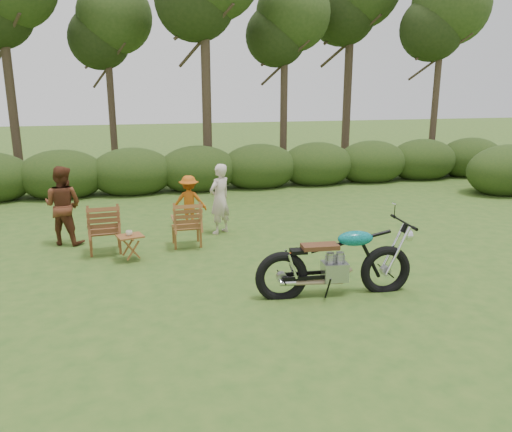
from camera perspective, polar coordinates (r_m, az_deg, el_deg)
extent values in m
plane|color=#2F511B|center=(7.48, 4.19, -10.15)|extent=(80.00, 80.00, 0.00)
cylinder|color=#3B2C20|center=(17.81, -26.46, 14.54)|extent=(0.28, 0.28, 7.20)
cylinder|color=#3B2C20|center=(18.61, -16.32, 13.97)|extent=(0.24, 0.24, 6.30)
sphere|color=#294018|center=(18.72, -16.76, 19.96)|extent=(2.52, 2.52, 2.52)
cylinder|color=#3B2C20|center=(16.66, -5.77, 16.80)|extent=(0.30, 0.30, 7.65)
cylinder|color=#3B2C20|center=(18.45, 3.23, 14.78)|extent=(0.26, 0.26, 6.48)
sphere|color=#294018|center=(18.57, 3.32, 21.02)|extent=(2.59, 2.59, 2.59)
cylinder|color=#3B2C20|center=(20.61, 10.53, 16.53)|extent=(0.32, 0.32, 7.92)
cylinder|color=#3B2C20|center=(19.93, 20.00, 14.46)|extent=(0.24, 0.24, 6.84)
sphere|color=#294018|center=(20.08, 20.55, 20.52)|extent=(2.74, 2.74, 2.74)
ellipsoid|color=#203914|center=(15.70, -21.28, 4.34)|extent=(2.52, 1.68, 1.51)
ellipsoid|color=#203914|center=(15.61, -13.96, 4.84)|extent=(2.52, 1.68, 1.51)
ellipsoid|color=#203914|center=(15.78, -6.66, 5.27)|extent=(2.52, 1.68, 1.51)
ellipsoid|color=#203914|center=(16.19, 0.38, 5.59)|extent=(2.52, 1.68, 1.51)
ellipsoid|color=#203914|center=(16.83, 6.99, 5.83)|extent=(2.52, 1.68, 1.51)
ellipsoid|color=#203914|center=(17.68, 13.04, 5.97)|extent=(2.52, 1.68, 1.51)
ellipsoid|color=#203914|center=(18.70, 18.49, 6.04)|extent=(2.52, 1.68, 1.51)
ellipsoid|color=#203914|center=(19.87, 23.33, 6.06)|extent=(2.52, 1.68, 1.51)
ellipsoid|color=#203914|center=(16.96, 26.90, 4.60)|extent=(2.70, 1.80, 1.62)
imported|color=beige|center=(9.43, -14.30, -1.90)|extent=(0.14, 0.14, 0.09)
imported|color=beige|center=(11.08, -4.10, -1.93)|extent=(0.67, 0.62, 1.54)
imported|color=#582B19|center=(11.02, -20.82, -2.94)|extent=(0.97, 0.88, 1.61)
imported|color=#BB5611|center=(11.62, -7.54, -1.24)|extent=(0.85, 0.59, 1.20)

